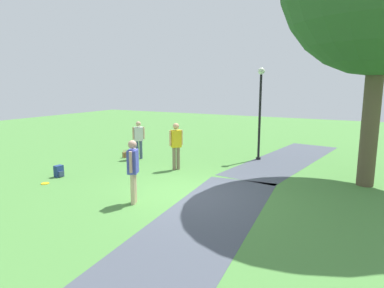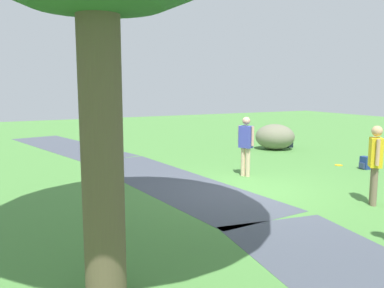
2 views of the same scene
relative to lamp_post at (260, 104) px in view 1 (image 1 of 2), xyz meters
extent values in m
plane|color=#4C863D|center=(5.37, -0.45, -2.35)|extent=(48.00, 48.00, 0.00)
cube|color=#454B57|center=(-0.67, 1.06, -2.34)|extent=(8.23, 3.32, 0.01)
cube|color=#454B57|center=(7.28, 0.89, -2.34)|extent=(8.18, 2.98, 0.01)
cylinder|color=brown|center=(1.98, 4.10, -0.21)|extent=(0.51, 0.51, 4.28)
cylinder|color=black|center=(0.00, 0.00, -2.30)|extent=(0.20, 0.20, 0.10)
cylinder|color=black|center=(0.00, 0.00, -0.57)|extent=(0.10, 0.10, 3.55)
sphere|color=white|center=(0.00, 0.00, 1.34)|extent=(0.28, 0.28, 0.28)
cylinder|color=#414C72|center=(2.24, -4.49, -1.95)|extent=(0.13, 0.13, 0.79)
cylinder|color=#414C72|center=(2.35, -4.61, -1.95)|extent=(0.13, 0.13, 0.79)
cube|color=silver|center=(2.29, -4.55, -1.27)|extent=(0.42, 0.43, 0.59)
cylinder|color=tan|center=(2.15, -4.38, -1.23)|extent=(0.08, 0.08, 0.52)
cylinder|color=tan|center=(2.44, -4.71, -1.23)|extent=(0.08, 0.08, 0.52)
sphere|color=tan|center=(2.29, -4.55, -0.83)|extent=(0.21, 0.21, 0.21)
cylinder|color=#7A6651|center=(3.18, -2.25, -1.92)|extent=(0.13, 0.13, 0.85)
cylinder|color=#7A6651|center=(3.06, -2.15, -1.92)|extent=(0.13, 0.13, 0.85)
cube|color=yellow|center=(3.12, -2.20, -1.17)|extent=(0.43, 0.42, 0.64)
cylinder|color=tan|center=(3.28, -2.35, -1.14)|extent=(0.08, 0.08, 0.57)
cylinder|color=tan|center=(2.95, -2.06, -1.14)|extent=(0.08, 0.08, 0.57)
sphere|color=tan|center=(3.12, -2.20, -0.71)|extent=(0.23, 0.23, 0.23)
cylinder|color=beige|center=(6.71, -1.37, -1.93)|extent=(0.13, 0.13, 0.84)
cylinder|color=beige|center=(6.86, -1.31, -1.93)|extent=(0.13, 0.13, 0.84)
cube|color=#4049A9|center=(6.78, -1.34, -1.19)|extent=(0.43, 0.37, 0.63)
cylinder|color=tan|center=(6.58, -1.43, -1.16)|extent=(0.08, 0.08, 0.56)
cylinder|color=tan|center=(6.98, -1.25, -1.16)|extent=(0.08, 0.08, 0.56)
sphere|color=tan|center=(6.78, -1.34, -0.73)|extent=(0.23, 0.23, 0.23)
cube|color=brown|center=(2.34, -5.21, -2.23)|extent=(0.34, 0.24, 0.24)
torus|color=brown|center=(2.34, -5.21, -2.05)|extent=(0.36, 0.36, 0.02)
cube|color=navy|center=(5.90, -5.28, -2.15)|extent=(0.29, 0.22, 0.40)
cube|color=navy|center=(5.91, -5.15, -2.23)|extent=(0.20, 0.07, 0.18)
cylinder|color=#EFB211|center=(6.70, -4.99, -2.34)|extent=(0.26, 0.26, 0.02)
camera|label=1|loc=(13.71, 4.16, 0.84)|focal=31.61mm
camera|label=2|loc=(-2.84, 5.37, 0.28)|focal=38.30mm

